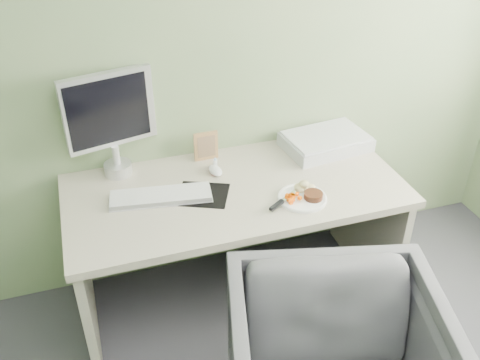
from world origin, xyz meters
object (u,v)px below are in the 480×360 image
object	(u,v)px
plate	(302,198)
scanner	(326,142)
desk	(236,218)
monitor	(111,119)

from	to	relation	value
plate	scanner	bearing A→B (deg)	52.56
scanner	plate	bearing A→B (deg)	-133.80
scanner	desk	bearing A→B (deg)	-165.70
desk	monitor	size ratio (longest dim) A/B	3.09
desk	monitor	bearing A→B (deg)	148.48
plate	monitor	xyz separation A→B (m)	(-0.77, 0.50, 0.29)
plate	monitor	world-z (taller)	monitor
desk	plate	xyz separation A→B (m)	(0.26, -0.19, 0.19)
plate	scanner	world-z (taller)	scanner
monitor	plate	bearing A→B (deg)	-46.02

